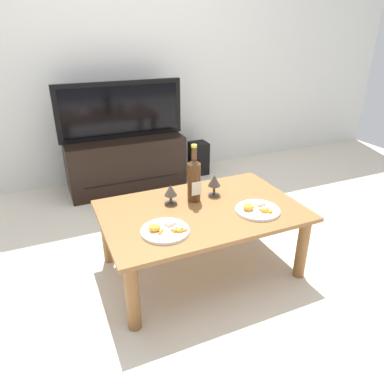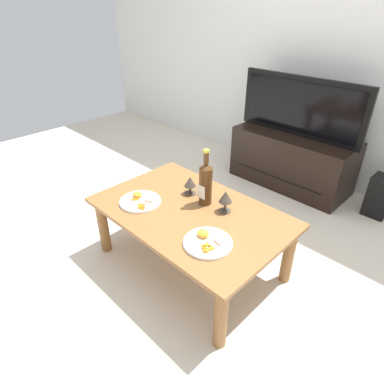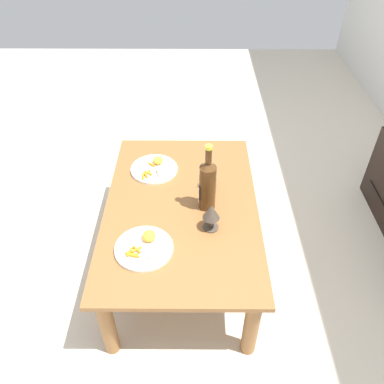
{
  "view_description": "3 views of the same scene",
  "coord_description": "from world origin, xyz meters",
  "px_view_note": "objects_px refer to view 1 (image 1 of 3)",
  "views": [
    {
      "loc": [
        -0.8,
        -1.67,
        1.4
      ],
      "look_at": [
        -0.04,
        0.05,
        0.52
      ],
      "focal_mm": 32.82,
      "sensor_mm": 36.0,
      "label": 1
    },
    {
      "loc": [
        1.17,
        -1.17,
        1.54
      ],
      "look_at": [
        -0.03,
        0.05,
        0.52
      ],
      "focal_mm": 30.61,
      "sensor_mm": 36.0,
      "label": 2
    },
    {
      "loc": [
        1.45,
        0.06,
        1.76
      ],
      "look_at": [
        0.02,
        0.05,
        0.53
      ],
      "focal_mm": 36.85,
      "sensor_mm": 36.0,
      "label": 3
    }
  ],
  "objects_px": {
    "dining_table": "(202,219)",
    "tv_screen": "(121,110)",
    "dinner_plate_right": "(257,209)",
    "dinner_plate_left": "(165,230)",
    "floor_speaker": "(199,158)",
    "goblet_right": "(214,182)",
    "tv_stand": "(125,163)",
    "wine_bottle": "(194,179)",
    "goblet_left": "(171,191)"
  },
  "relations": [
    {
      "from": "wine_bottle",
      "to": "goblet_right",
      "type": "bearing_deg",
      "value": 5.7
    },
    {
      "from": "tv_stand",
      "to": "tv_screen",
      "type": "height_order",
      "value": "tv_screen"
    },
    {
      "from": "dinner_plate_left",
      "to": "dining_table",
      "type": "bearing_deg",
      "value": 28.39
    },
    {
      "from": "tv_stand",
      "to": "dinner_plate_left",
      "type": "xyz_separation_m",
      "value": [
        -0.17,
        -1.61,
        0.19
      ]
    },
    {
      "from": "dinner_plate_left",
      "to": "dinner_plate_right",
      "type": "bearing_deg",
      "value": -0.03
    },
    {
      "from": "floor_speaker",
      "to": "goblet_left",
      "type": "height_order",
      "value": "goblet_left"
    },
    {
      "from": "wine_bottle",
      "to": "dining_table",
      "type": "bearing_deg",
      "value": -92.39
    },
    {
      "from": "dinner_plate_right",
      "to": "goblet_right",
      "type": "bearing_deg",
      "value": 113.91
    },
    {
      "from": "tv_screen",
      "to": "dinner_plate_right",
      "type": "relative_size",
      "value": 4.3
    },
    {
      "from": "goblet_right",
      "to": "dinner_plate_left",
      "type": "height_order",
      "value": "goblet_right"
    },
    {
      "from": "floor_speaker",
      "to": "wine_bottle",
      "type": "bearing_deg",
      "value": -116.18
    },
    {
      "from": "dining_table",
      "to": "goblet_left",
      "type": "distance_m",
      "value": 0.25
    },
    {
      "from": "dining_table",
      "to": "dinner_plate_right",
      "type": "relative_size",
      "value": 4.49
    },
    {
      "from": "dining_table",
      "to": "wine_bottle",
      "type": "xyz_separation_m",
      "value": [
        0.01,
        0.13,
        0.22
      ]
    },
    {
      "from": "tv_screen",
      "to": "goblet_left",
      "type": "bearing_deg",
      "value": -91.09
    },
    {
      "from": "dinner_plate_left",
      "to": "tv_stand",
      "type": "bearing_deg",
      "value": 83.9
    },
    {
      "from": "floor_speaker",
      "to": "dinner_plate_left",
      "type": "distance_m",
      "value": 1.92
    },
    {
      "from": "goblet_left",
      "to": "dinner_plate_left",
      "type": "distance_m",
      "value": 0.34
    },
    {
      "from": "dining_table",
      "to": "tv_screen",
      "type": "bearing_deg",
      "value": 94.65
    },
    {
      "from": "floor_speaker",
      "to": "goblet_left",
      "type": "distance_m",
      "value": 1.61
    },
    {
      "from": "tv_stand",
      "to": "goblet_right",
      "type": "distance_m",
      "value": 1.37
    },
    {
      "from": "tv_stand",
      "to": "floor_speaker",
      "type": "xyz_separation_m",
      "value": [
        0.78,
        0.03,
        -0.08
      ]
    },
    {
      "from": "dinner_plate_left",
      "to": "goblet_left",
      "type": "bearing_deg",
      "value": 63.75
    },
    {
      "from": "goblet_right",
      "to": "dinner_plate_left",
      "type": "xyz_separation_m",
      "value": [
        -0.44,
        -0.3,
        -0.08
      ]
    },
    {
      "from": "goblet_left",
      "to": "dinner_plate_right",
      "type": "xyz_separation_m",
      "value": [
        0.43,
        -0.3,
        -0.07
      ]
    },
    {
      "from": "dining_table",
      "to": "goblet_left",
      "type": "bearing_deg",
      "value": 135.24
    },
    {
      "from": "dinner_plate_left",
      "to": "floor_speaker",
      "type": "bearing_deg",
      "value": 59.82
    },
    {
      "from": "goblet_right",
      "to": "floor_speaker",
      "type": "bearing_deg",
      "value": 69.16
    },
    {
      "from": "wine_bottle",
      "to": "goblet_right",
      "type": "distance_m",
      "value": 0.16
    },
    {
      "from": "tv_screen",
      "to": "dinner_plate_left",
      "type": "bearing_deg",
      "value": -96.11
    },
    {
      "from": "floor_speaker",
      "to": "goblet_left",
      "type": "relative_size",
      "value": 2.73
    },
    {
      "from": "goblet_left",
      "to": "dinner_plate_left",
      "type": "bearing_deg",
      "value": -116.25
    },
    {
      "from": "dinner_plate_right",
      "to": "tv_stand",
      "type": "bearing_deg",
      "value": 104.09
    },
    {
      "from": "dinner_plate_left",
      "to": "dinner_plate_right",
      "type": "xyz_separation_m",
      "value": [
        0.58,
        -0.0,
        0.0
      ]
    },
    {
      "from": "tv_stand",
      "to": "goblet_right",
      "type": "height_order",
      "value": "goblet_right"
    },
    {
      "from": "tv_screen",
      "to": "dinner_plate_right",
      "type": "bearing_deg",
      "value": -75.89
    },
    {
      "from": "dining_table",
      "to": "goblet_left",
      "type": "relative_size",
      "value": 9.49
    },
    {
      "from": "tv_stand",
      "to": "wine_bottle",
      "type": "height_order",
      "value": "wine_bottle"
    },
    {
      "from": "floor_speaker",
      "to": "tv_screen",
      "type": "bearing_deg",
      "value": -177.59
    },
    {
      "from": "tv_stand",
      "to": "dinner_plate_left",
      "type": "bearing_deg",
      "value": -96.1
    },
    {
      "from": "floor_speaker",
      "to": "dinner_plate_left",
      "type": "bearing_deg",
      "value": -120.46
    },
    {
      "from": "tv_stand",
      "to": "wine_bottle",
      "type": "relative_size",
      "value": 2.95
    },
    {
      "from": "floor_speaker",
      "to": "goblet_right",
      "type": "distance_m",
      "value": 1.48
    },
    {
      "from": "tv_stand",
      "to": "goblet_left",
      "type": "height_order",
      "value": "goblet_left"
    },
    {
      "from": "tv_screen",
      "to": "goblet_right",
      "type": "xyz_separation_m",
      "value": [
        0.27,
        -1.31,
        -0.22
      ]
    },
    {
      "from": "tv_stand",
      "to": "dining_table",
      "type": "bearing_deg",
      "value": -85.35
    },
    {
      "from": "dinner_plate_right",
      "to": "dining_table",
      "type": "bearing_deg",
      "value": 151.21
    },
    {
      "from": "tv_screen",
      "to": "dinner_plate_right",
      "type": "xyz_separation_m",
      "value": [
        0.4,
        -1.61,
        -0.3
      ]
    },
    {
      "from": "dining_table",
      "to": "floor_speaker",
      "type": "distance_m",
      "value": 1.64
    },
    {
      "from": "tv_screen",
      "to": "goblet_right",
      "type": "relative_size",
      "value": 8.03
    }
  ]
}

